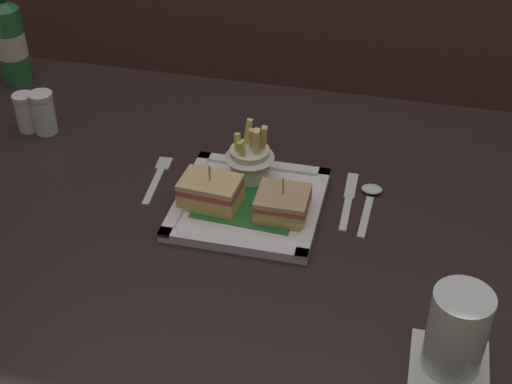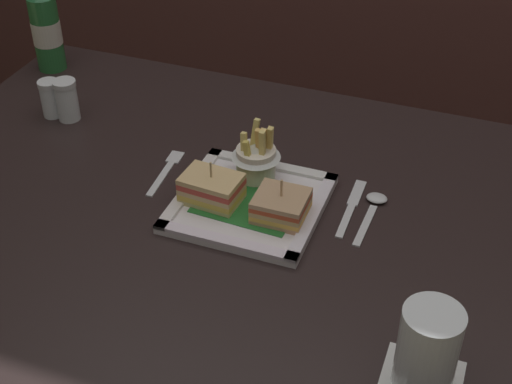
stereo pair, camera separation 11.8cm
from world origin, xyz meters
TOP-DOWN VIEW (x-y plane):
  - dining_table at (0.00, 0.00)m, footprint 1.33×0.86m
  - square_plate at (-0.03, 0.02)m, footprint 0.23×0.23m
  - sandwich_half_left at (-0.09, -0.00)m, footprint 0.10×0.07m
  - sandwich_half_right at (0.03, -0.00)m, footprint 0.08×0.08m
  - fries_cup at (-0.04, 0.09)m, footprint 0.08×0.08m
  - beer_bottle at (-0.60, 0.33)m, footprint 0.06×0.06m
  - drink_coaster at (0.30, -0.24)m, footprint 0.10×0.10m
  - water_glass at (0.30, -0.24)m, footprint 0.08×0.08m
  - fork at (-0.20, 0.06)m, footprint 0.03×0.14m
  - knife at (0.13, 0.08)m, footprint 0.02×0.16m
  - spoon at (0.16, 0.09)m, footprint 0.03×0.14m
  - salt_shaker at (-0.49, 0.15)m, footprint 0.04×0.04m
  - pepper_shaker at (-0.45, 0.15)m, footprint 0.04×0.04m

SIDE VIEW (x-z plane):
  - dining_table at x=0.00m, z-range 0.24..0.98m
  - fork at x=-0.20m, z-range 0.74..0.74m
  - knife at x=0.13m, z-range 0.74..0.74m
  - drink_coaster at x=0.30m, z-range 0.74..0.74m
  - spoon at x=0.16m, z-range 0.74..0.75m
  - square_plate at x=-0.03m, z-range 0.74..0.75m
  - sandwich_half_right at x=0.03m, z-range 0.73..0.80m
  - salt_shaker at x=-0.49m, z-range 0.73..0.81m
  - sandwich_half_left at x=-0.09m, z-range 0.73..0.81m
  - pepper_shaker at x=-0.45m, z-range 0.73..0.82m
  - fries_cup at x=-0.04m, z-range 0.74..0.84m
  - water_glass at x=0.30m, z-range 0.73..0.85m
  - beer_bottle at x=-0.60m, z-range 0.70..0.97m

